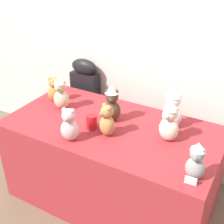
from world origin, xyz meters
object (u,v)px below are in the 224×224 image
object	(u,v)px
teddy_bear_cocoa	(112,104)
party_cup_red	(91,122)
teddy_bear_snow	(173,108)
teddy_bear_cream	(169,121)
display_table	(112,164)
instrument_case	(86,105)
teddy_bear_caramel	(107,121)
teddy_bear_ash	(196,161)
teddy_bear_sand	(61,93)
teddy_bear_ginger	(54,90)
teddy_bear_blush	(69,125)

from	to	relation	value
teddy_bear_cocoa	party_cup_red	size ratio (longest dim) A/B	2.74
teddy_bear_snow	teddy_bear_cream	size ratio (longest dim) A/B	1.04
display_table	teddy_bear_cream	world-z (taller)	teddy_bear_cream
instrument_case	display_table	bearing A→B (deg)	-40.09
party_cup_red	teddy_bear_snow	bearing A→B (deg)	32.16
teddy_bear_snow	teddy_bear_caramel	bearing A→B (deg)	-140.06
teddy_bear_ash	teddy_bear_sand	world-z (taller)	teddy_bear_sand
display_table	teddy_bear_cream	bearing A→B (deg)	4.52
teddy_bear_sand	teddy_bear_cocoa	size ratio (longest dim) A/B	0.97
instrument_case	teddy_bear_ash	xyz separation A→B (m)	(1.32, -0.82, 0.36)
teddy_bear_ash	teddy_bear_ginger	world-z (taller)	teddy_bear_ash
teddy_bear_snow	teddy_bear_cocoa	bearing A→B (deg)	-164.43
teddy_bear_sand	party_cup_red	bearing A→B (deg)	-26.68
instrument_case	teddy_bear_ash	bearing A→B (deg)	-30.11
teddy_bear_ash	teddy_bear_snow	size ratio (longest dim) A/B	0.78
display_table	party_cup_red	xyz separation A→B (m)	(-0.12, -0.10, 0.42)
teddy_bear_caramel	teddy_bear_cream	distance (m)	0.43
party_cup_red	teddy_bear_cream	bearing A→B (deg)	14.15
display_table	teddy_bear_ginger	bearing A→B (deg)	169.27
teddy_bear_snow	party_cup_red	size ratio (longest dim) A/B	2.92
display_table	teddy_bear_snow	distance (m)	0.69
teddy_bear_ash	teddy_bear_snow	world-z (taller)	teddy_bear_snow
teddy_bear_blush	teddy_bear_snow	bearing A→B (deg)	28.63
teddy_bear_ginger	party_cup_red	world-z (taller)	teddy_bear_ginger
teddy_bear_sand	teddy_bear_cocoa	world-z (taller)	teddy_bear_cocoa
teddy_bear_sand	teddy_bear_cocoa	xyz separation A→B (m)	(0.46, 0.03, 0.00)
teddy_bear_ginger	teddy_bear_blush	bearing A→B (deg)	-74.86
teddy_bear_sand	teddy_bear_blush	world-z (taller)	teddy_bear_sand
teddy_bear_blush	teddy_bear_cocoa	world-z (taller)	teddy_bear_cocoa
teddy_bear_blush	party_cup_red	size ratio (longest dim) A/B	2.28
instrument_case	teddy_bear_ash	distance (m)	1.59
display_table	instrument_case	distance (m)	0.84
display_table	teddy_bear_ash	world-z (taller)	teddy_bear_ash
teddy_bear_ash	teddy_bear_sand	xyz separation A→B (m)	(-1.21, 0.31, 0.02)
teddy_bear_caramel	party_cup_red	xyz separation A→B (m)	(-0.14, 0.02, -0.06)
teddy_bear_snow	teddy_bear_caramel	xyz separation A→B (m)	(-0.36, -0.34, -0.04)
teddy_bear_ginger	teddy_bear_caramel	xyz separation A→B (m)	(0.67, -0.24, 0.01)
display_table	teddy_bear_blush	xyz separation A→B (m)	(-0.17, -0.30, 0.48)
teddy_bear_cocoa	teddy_bear_cream	xyz separation A→B (m)	(0.47, -0.04, 0.00)
teddy_bear_cocoa	teddy_bear_ash	bearing A→B (deg)	-46.72
teddy_bear_ash	teddy_bear_cream	world-z (taller)	teddy_bear_cream
teddy_bear_blush	party_cup_red	bearing A→B (deg)	61.64
teddy_bear_ginger	teddy_bear_cream	bearing A→B (deg)	-37.93
teddy_bear_sand	teddy_bear_snow	distance (m)	0.91
teddy_bear_ash	teddy_bear_cocoa	xyz separation A→B (m)	(-0.74, 0.34, 0.02)
teddy_bear_blush	teddy_bear_cream	bearing A→B (deg)	15.15
teddy_bear_ash	party_cup_red	size ratio (longest dim) A/B	2.28
instrument_case	party_cup_red	world-z (taller)	instrument_case
display_table	teddy_bear_snow	world-z (taller)	teddy_bear_snow
teddy_bear_sand	teddy_bear_cream	world-z (taller)	teddy_bear_cream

